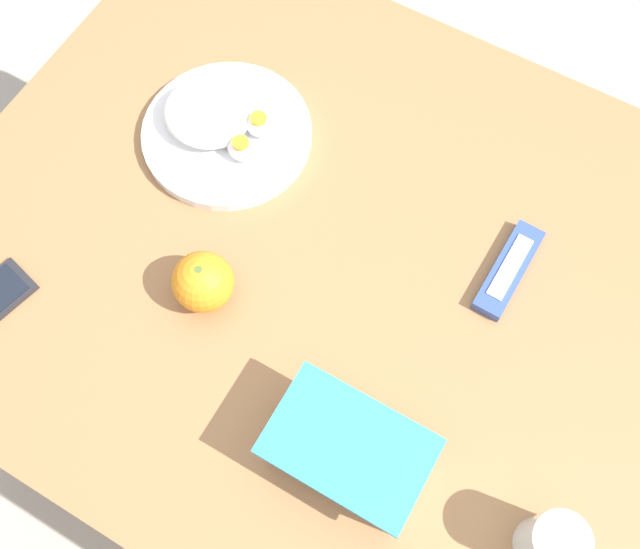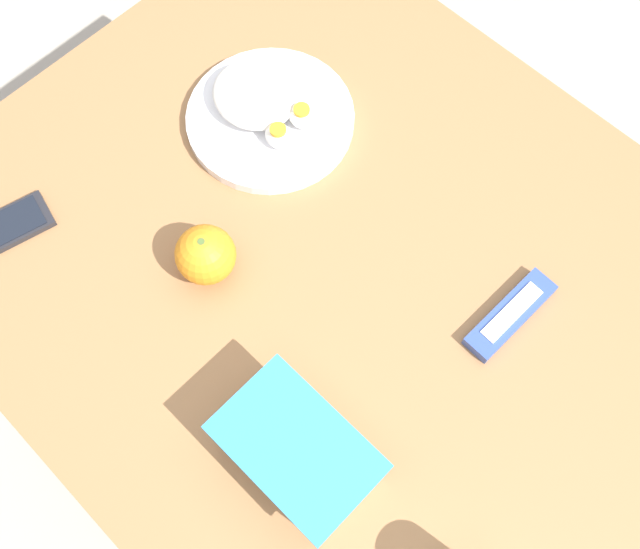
% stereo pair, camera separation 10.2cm
% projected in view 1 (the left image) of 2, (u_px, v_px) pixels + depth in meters
% --- Properties ---
extents(ground_plane, '(10.00, 10.00, 0.00)m').
position_uv_depth(ground_plane, '(332.00, 396.00, 1.78)').
color(ground_plane, '#B2A899').
extents(table, '(1.16, 0.93, 0.78)m').
position_uv_depth(table, '(338.00, 283.00, 1.13)').
color(table, '#996B42').
rests_on(table, ground_plane).
extents(food_container, '(0.19, 0.13, 0.09)m').
position_uv_depth(food_container, '(348.00, 452.00, 0.92)').
color(food_container, white).
rests_on(food_container, table).
extents(orange_fruit, '(0.08, 0.08, 0.08)m').
position_uv_depth(orange_fruit, '(203.00, 282.00, 1.00)').
color(orange_fruit, orange).
rests_on(orange_fruit, table).
extents(rice_plate, '(0.26, 0.26, 0.06)m').
position_uv_depth(rice_plate, '(221.00, 127.00, 1.13)').
color(rice_plate, white).
rests_on(rice_plate, table).
extents(candy_bar, '(0.05, 0.15, 0.02)m').
position_uv_depth(candy_bar, '(509.00, 270.00, 1.05)').
color(candy_bar, '#334C9E').
rests_on(candy_bar, table).
extents(drinking_glass, '(0.07, 0.07, 0.09)m').
position_uv_depth(drinking_glass, '(551.00, 543.00, 0.87)').
color(drinking_glass, silver).
rests_on(drinking_glass, table).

